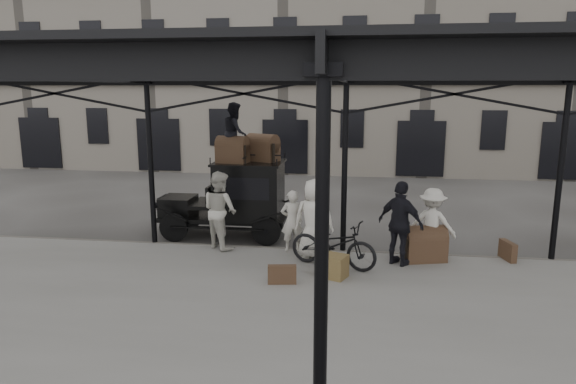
% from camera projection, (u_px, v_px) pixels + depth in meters
% --- Properties ---
extents(ground, '(120.00, 120.00, 0.00)m').
position_uv_depth(ground, '(340.00, 285.00, 11.11)').
color(ground, '#383533').
rests_on(ground, ground).
extents(platform, '(28.00, 8.00, 0.15)m').
position_uv_depth(platform, '(335.00, 323.00, 9.15)').
color(platform, slate).
rests_on(platform, ground).
extents(canopy, '(22.50, 9.00, 4.74)m').
position_uv_depth(canopy, '(341.00, 63.00, 8.52)').
color(canopy, black).
rests_on(canopy, ground).
extents(building_frontage, '(64.00, 8.00, 14.00)m').
position_uv_depth(building_frontage, '(355.00, 34.00, 27.19)').
color(building_frontage, slate).
rests_on(building_frontage, ground).
extents(taxi, '(3.65, 1.55, 2.18)m').
position_uv_depth(taxi, '(238.00, 196.00, 14.49)').
color(taxi, black).
rests_on(taxi, ground).
extents(porter_left, '(0.65, 0.52, 1.56)m').
position_uv_depth(porter_left, '(292.00, 221.00, 12.84)').
color(porter_left, beige).
rests_on(porter_left, platform).
extents(porter_midleft, '(1.22, 1.19, 1.99)m').
position_uv_depth(porter_midleft, '(220.00, 210.00, 13.05)').
color(porter_midleft, beige).
rests_on(porter_midleft, platform).
extents(porter_centre, '(0.96, 0.64, 1.93)m').
position_uv_depth(porter_centre, '(314.00, 219.00, 12.28)').
color(porter_centre, silver).
rests_on(porter_centre, platform).
extents(porter_official, '(1.22, 1.07, 1.97)m').
position_uv_depth(porter_official, '(401.00, 224.00, 11.77)').
color(porter_official, black).
rests_on(porter_official, platform).
extents(porter_right, '(1.24, 0.91, 1.72)m').
position_uv_depth(porter_right, '(432.00, 224.00, 12.22)').
color(porter_right, silver).
rests_on(porter_right, platform).
extents(bicycle, '(2.20, 1.37, 1.09)m').
position_uv_depth(bicycle, '(333.00, 244.00, 11.71)').
color(bicycle, black).
rests_on(bicycle, platform).
extents(porter_roof, '(0.76, 0.90, 1.63)m').
position_uv_depth(porter_roof, '(235.00, 132.00, 14.04)').
color(porter_roof, black).
rests_on(porter_roof, taxi).
extents(steamer_trunk_roof_near, '(0.91, 0.64, 0.61)m').
position_uv_depth(steamer_trunk_roof_near, '(233.00, 152.00, 14.01)').
color(steamer_trunk_roof_near, '#4D3224').
rests_on(steamer_trunk_roof_near, taxi).
extents(steamer_trunk_roof_far, '(1.01, 0.84, 0.63)m').
position_uv_depth(steamer_trunk_roof_far, '(263.00, 150.00, 14.34)').
color(steamer_trunk_roof_far, '#4D3224').
rests_on(steamer_trunk_roof_far, taxi).
extents(steamer_trunk_platform, '(1.09, 0.82, 0.71)m').
position_uv_depth(steamer_trunk_platform, '(424.00, 246.00, 12.20)').
color(steamer_trunk_platform, '#4D3224').
rests_on(steamer_trunk_platform, platform).
extents(wicker_hamper, '(0.73, 0.65, 0.50)m').
position_uv_depth(wicker_hamper, '(332.00, 266.00, 11.13)').
color(wicker_hamper, brown).
rests_on(wicker_hamper, platform).
extents(suitcase_upright, '(0.30, 0.62, 0.45)m').
position_uv_depth(suitcase_upright, '(508.00, 251.00, 12.25)').
color(suitcase_upright, '#4D3224').
rests_on(suitcase_upright, platform).
extents(suitcase_flat, '(0.62, 0.24, 0.40)m').
position_uv_depth(suitcase_flat, '(282.00, 274.00, 10.76)').
color(suitcase_flat, '#4D3224').
rests_on(suitcase_flat, platform).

